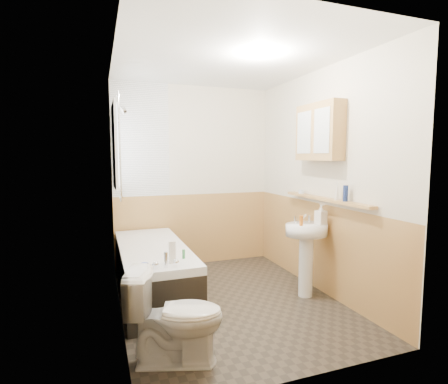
% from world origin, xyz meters
% --- Properties ---
extents(floor, '(2.80, 2.80, 0.00)m').
position_xyz_m(floor, '(0.00, 0.00, 0.00)').
color(floor, black).
rests_on(floor, ground).
extents(ceiling, '(2.80, 2.80, 0.00)m').
position_xyz_m(ceiling, '(0.00, 0.00, 2.50)').
color(ceiling, white).
rests_on(ceiling, ground).
extents(wall_back, '(2.20, 0.02, 2.50)m').
position_xyz_m(wall_back, '(0.00, 1.41, 1.25)').
color(wall_back, beige).
rests_on(wall_back, ground).
extents(wall_front, '(2.20, 0.02, 2.50)m').
position_xyz_m(wall_front, '(0.00, -1.41, 1.25)').
color(wall_front, beige).
rests_on(wall_front, ground).
extents(wall_left, '(0.02, 2.80, 2.50)m').
position_xyz_m(wall_left, '(-1.11, 0.00, 1.25)').
color(wall_left, beige).
rests_on(wall_left, ground).
extents(wall_right, '(0.02, 2.80, 2.50)m').
position_xyz_m(wall_right, '(1.11, 0.00, 1.25)').
color(wall_right, beige).
rests_on(wall_right, ground).
extents(wainscot_right, '(0.01, 2.80, 1.00)m').
position_xyz_m(wainscot_right, '(1.09, 0.00, 0.50)').
color(wainscot_right, tan).
rests_on(wainscot_right, wall_right).
extents(wainscot_front, '(2.20, 0.01, 1.00)m').
position_xyz_m(wainscot_front, '(0.00, -1.39, 0.50)').
color(wainscot_front, tan).
rests_on(wainscot_front, wall_front).
extents(wainscot_back, '(2.20, 0.01, 1.00)m').
position_xyz_m(wainscot_back, '(0.00, 1.39, 0.50)').
color(wainscot_back, tan).
rests_on(wainscot_back, wall_back).
extents(tile_cladding_left, '(0.01, 2.80, 2.50)m').
position_xyz_m(tile_cladding_left, '(-1.09, 0.00, 1.25)').
color(tile_cladding_left, white).
rests_on(tile_cladding_left, wall_left).
extents(tile_return_back, '(0.75, 0.01, 1.50)m').
position_xyz_m(tile_return_back, '(-0.73, 1.39, 1.75)').
color(tile_return_back, white).
rests_on(tile_return_back, wall_back).
extents(window, '(0.03, 0.79, 0.99)m').
position_xyz_m(window, '(-1.06, 0.95, 1.65)').
color(window, white).
rests_on(window, wall_left).
extents(bathtub, '(0.70, 1.81, 0.69)m').
position_xyz_m(bathtub, '(-0.73, 0.44, 0.29)').
color(bathtub, black).
rests_on(bathtub, floor).
extents(shower_riser, '(0.10, 0.07, 1.12)m').
position_xyz_m(shower_riser, '(-1.04, 0.37, 1.72)').
color(shower_riser, silver).
rests_on(shower_riser, wall_left).
extents(toilet, '(0.80, 0.59, 0.70)m').
position_xyz_m(toilet, '(-0.76, -0.91, 0.35)').
color(toilet, white).
rests_on(toilet, floor).
extents(sink, '(0.47, 0.38, 0.91)m').
position_xyz_m(sink, '(0.84, -0.16, 0.57)').
color(sink, white).
rests_on(sink, floor).
extents(pine_shelf, '(0.10, 1.42, 0.03)m').
position_xyz_m(pine_shelf, '(1.04, -0.20, 1.07)').
color(pine_shelf, tan).
rests_on(pine_shelf, wall_right).
extents(medicine_cabinet, '(0.17, 0.68, 0.62)m').
position_xyz_m(medicine_cabinet, '(1.01, -0.09, 1.80)').
color(medicine_cabinet, tan).
rests_on(medicine_cabinet, wall_right).
extents(foam_can, '(0.05, 0.05, 0.16)m').
position_xyz_m(foam_can, '(1.04, -0.52, 1.17)').
color(foam_can, navy).
rests_on(foam_can, pine_shelf).
extents(green_bottle, '(0.06, 0.06, 0.22)m').
position_xyz_m(green_bottle, '(1.04, -0.39, 1.20)').
color(green_bottle, silver).
rests_on(green_bottle, pine_shelf).
extents(black_jar, '(0.09, 0.09, 0.04)m').
position_xyz_m(black_jar, '(1.04, 0.28, 1.11)').
color(black_jar, silver).
rests_on(black_jar, pine_shelf).
extents(soap_bottle, '(0.13, 0.23, 0.10)m').
position_xyz_m(soap_bottle, '(0.98, -0.22, 0.85)').
color(soap_bottle, silver).
rests_on(soap_bottle, sink).
extents(clear_bottle, '(0.05, 0.05, 0.11)m').
position_xyz_m(clear_bottle, '(0.73, -0.22, 0.86)').
color(clear_bottle, orange).
rests_on(clear_bottle, sink).
extents(blue_gel, '(0.06, 0.04, 0.20)m').
position_xyz_m(blue_gel, '(-0.65, -0.26, 0.66)').
color(blue_gel, silver).
rests_on(blue_gel, bathtub).
extents(cream_jar, '(0.08, 0.08, 0.05)m').
position_xyz_m(cream_jar, '(-0.91, -0.33, 0.58)').
color(cream_jar, '#19339E').
rests_on(cream_jar, bathtub).
extents(orange_bottle, '(0.04, 0.04, 0.09)m').
position_xyz_m(orange_bottle, '(-0.52, -0.15, 0.60)').
color(orange_bottle, '#388447').
rests_on(orange_bottle, bathtub).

